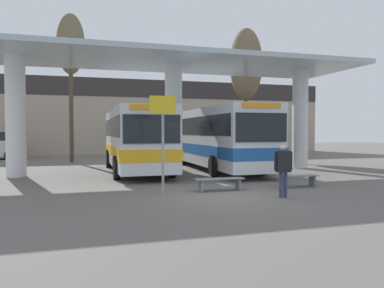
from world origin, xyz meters
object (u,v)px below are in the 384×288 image
Objects in this scene: info_sign_platform at (163,125)px; poplar_tree_behind_left at (71,46)px; transit_bus_center_bay at (213,136)px; pedestrian_waiting at (283,165)px; waiting_bench_mid_platform at (220,181)px; waiting_bench_near_pillar at (298,178)px; poplar_tree_behind_right at (246,65)px; transit_bus_left_bay at (136,137)px.

poplar_tree_behind_left is (-3.30, 15.13, 5.71)m from info_sign_platform.
transit_bus_center_bay is 9.80m from pedestrian_waiting.
waiting_bench_mid_platform is (-2.55, -7.82, -1.55)m from transit_bus_center_bay.
waiting_bench_near_pillar is 0.16× the size of poplar_tree_behind_right.
pedestrian_waiting is (1.48, -1.88, 0.71)m from waiting_bench_mid_platform.
poplar_tree_behind_right reaches higher than pedestrian_waiting.
transit_bus_left_bay is at bearing 125.14° from waiting_bench_near_pillar.
waiting_bench_near_pillar is 2.65m from pedestrian_waiting.
info_sign_platform is at bearing -174.74° from waiting_bench_mid_platform.
transit_bus_center_bay is 3.71× the size of info_sign_platform.
waiting_bench_near_pillar is at bearing 52.60° from pedestrian_waiting.
pedestrian_waiting reaches higher than waiting_bench_mid_platform.
pedestrian_waiting is (3.62, -1.69, -1.32)m from info_sign_platform.
poplar_tree_behind_right is at bearing 72.75° from waiting_bench_near_pillar.
info_sign_platform is at bearing 160.13° from pedestrian_waiting.
waiting_bench_near_pillar is 5.73m from info_sign_platform.
waiting_bench_near_pillar is (5.20, -7.39, -1.50)m from transit_bus_left_bay.
transit_bus_center_bay is 6.92× the size of waiting_bench_mid_platform.
info_sign_platform is at bearing -123.71° from poplar_tree_behind_right.
pedestrian_waiting is at bearing -67.63° from poplar_tree_behind_left.
transit_bus_center_bay reaches higher than waiting_bench_near_pillar.
transit_bus_left_bay is 0.98× the size of poplar_tree_behind_left.
poplar_tree_behind_left is (-3.45, 7.54, 6.25)m from transit_bus_left_bay.
transit_bus_center_bay is 8.37m from waiting_bench_mid_platform.
poplar_tree_behind_left reaches higher than transit_bus_left_bay.
poplar_tree_behind_left is at bearing 102.31° from info_sign_platform.
waiting_bench_near_pillar is at bearing -107.25° from poplar_tree_behind_right.
poplar_tree_behind_right is (7.75, 14.63, 7.07)m from waiting_bench_mid_platform.
transit_bus_left_bay is 5.65× the size of waiting_bench_mid_platform.
waiting_bench_near_pillar is 0.16× the size of poplar_tree_behind_left.
pedestrian_waiting is at bearing 111.10° from transit_bus_left_bay.
waiting_bench_near_pillar and waiting_bench_mid_platform have the same top height.
pedestrian_waiting is 0.17× the size of poplar_tree_behind_left.
waiting_bench_near_pillar is at bearing 95.37° from transit_bus_center_bay.
waiting_bench_near_pillar is 0.50× the size of info_sign_platform.
transit_bus_left_bay is 6.11× the size of waiting_bench_near_pillar.
transit_bus_center_bay is at bearing 94.84° from waiting_bench_near_pillar.
waiting_bench_near_pillar is 0.97× the size of pedestrian_waiting.
waiting_bench_mid_platform is 0.17× the size of poplar_tree_behind_left.
poplar_tree_behind_right is at bearing 56.29° from info_sign_platform.
transit_bus_left_bay is at bearing 88.89° from info_sign_platform.
transit_bus_left_bay is at bearing -143.39° from poplar_tree_behind_right.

